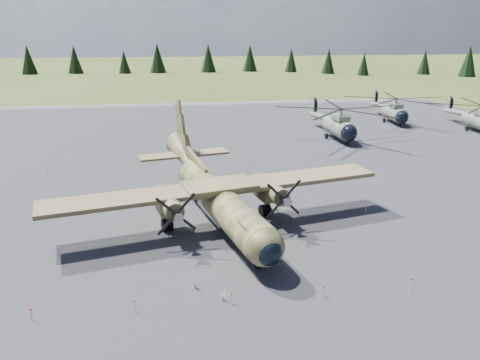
{
  "coord_description": "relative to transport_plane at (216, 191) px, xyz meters",
  "views": [
    {
      "loc": [
        -1.15,
        -38.91,
        16.67
      ],
      "look_at": [
        4.78,
        2.0,
        3.13
      ],
      "focal_mm": 35.0,
      "sensor_mm": 36.0,
      "label": 1
    }
  ],
  "objects": [
    {
      "name": "helicopter_near",
      "position": [
        21.74,
        29.06,
        0.75
      ],
      "size": [
        20.92,
        23.91,
        5.02
      ],
      "rotation": [
        0.0,
        0.0,
        0.06
      ],
      "color": "gray",
      "rests_on": "ground"
    },
    {
      "name": "helicopter_mid",
      "position": [
        36.25,
        40.36,
        0.47
      ],
      "size": [
        19.4,
        22.04,
        4.63
      ],
      "rotation": [
        0.0,
        0.0,
        -0.07
      ],
      "color": "gray",
      "rests_on": "ground"
    },
    {
      "name": "treeline",
      "position": [
        -9.08,
        11.69,
        1.98
      ],
      "size": [
        314.09,
        310.95,
        10.98
      ],
      "color": "black",
      "rests_on": "ground"
    },
    {
      "name": "transport_plane",
      "position": [
        0.0,
        0.0,
        0.0
      ],
      "size": [
        29.61,
        26.56,
        9.8
      ],
      "rotation": [
        0.0,
        0.0,
        0.22
      ],
      "color": "#363A1F",
      "rests_on": "ground"
    },
    {
      "name": "helicopter_far",
      "position": [
        46.78,
        31.15,
        0.43
      ],
      "size": [
        19.11,
        21.77,
        4.58
      ],
      "rotation": [
        0.0,
        0.0,
        -0.06
      ],
      "color": "gray",
      "rests_on": "ground"
    },
    {
      "name": "info_placard_left",
      "position": [
        -2.49,
        -11.27,
        -2.38
      ],
      "size": [
        0.42,
        0.2,
        0.65
      ],
      "rotation": [
        0.0,
        0.0,
        0.07
      ],
      "color": "gray",
      "rests_on": "ground"
    },
    {
      "name": "apron",
      "position": [
        -2.3,
        9.96,
        -2.81
      ],
      "size": [
        120.0,
        120.0,
        0.04
      ],
      "primitive_type": "cube",
      "color": "slate",
      "rests_on": "ground"
    },
    {
      "name": "barrier_fence",
      "position": [
        -2.76,
        -0.12,
        -2.31
      ],
      "size": [
        33.12,
        29.62,
        0.85
      ],
      "color": "white",
      "rests_on": "ground"
    },
    {
      "name": "info_placard_right",
      "position": [
        -0.83,
        -12.99,
        -2.39
      ],
      "size": [
        0.42,
        0.2,
        0.64
      ],
      "rotation": [
        0.0,
        0.0,
        -0.07
      ],
      "color": "gray",
      "rests_on": "ground"
    },
    {
      "name": "ground",
      "position": [
        -2.3,
        -0.04,
        -2.81
      ],
      "size": [
        500.0,
        500.0,
        0.0
      ],
      "primitive_type": "plane",
      "color": "#535C29",
      "rests_on": "ground"
    }
  ]
}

